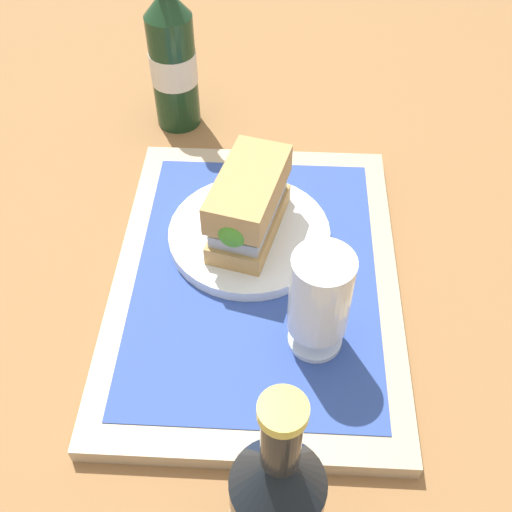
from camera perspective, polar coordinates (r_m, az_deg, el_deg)
name	(u,v)px	position (r m, az deg, el deg)	size (l,w,h in m)	color
ground_plane	(256,285)	(0.71, 0.00, -2.66)	(3.00, 3.00, 0.00)	olive
tray	(256,279)	(0.71, 0.00, -2.15)	(0.44, 0.32, 0.02)	tan
placemat	(256,273)	(0.70, 0.00, -1.60)	(0.38, 0.27, 0.00)	#2D4793
plate	(249,234)	(0.73, -0.62, 2.01)	(0.19, 0.19, 0.01)	white
sandwich	(248,206)	(0.69, -0.74, 4.68)	(0.14, 0.09, 0.08)	tan
beer_glass	(320,299)	(0.59, 5.91, -3.96)	(0.06, 0.06, 0.12)	silver
second_bottle	(173,58)	(0.89, -7.71, 17.67)	(0.07, 0.07, 0.27)	#19381E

